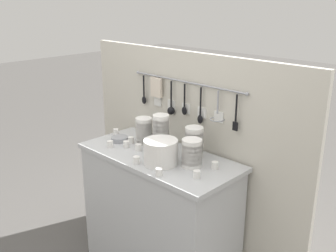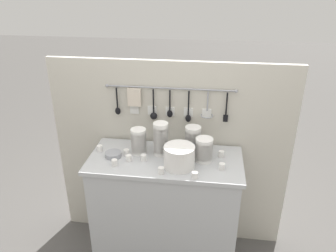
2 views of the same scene
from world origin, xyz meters
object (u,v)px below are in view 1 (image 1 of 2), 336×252
Objects in this scene: bowl_stack_back_corner at (192,153)px; plate_stack at (161,152)px; steel_mixing_bowl at (120,139)px; bowl_stack_wide_centre at (144,131)px; cup_mid_row at (197,174)px; cup_front_right at (126,144)px; cup_front_left at (138,147)px; cup_edge_far at (215,165)px; bowl_stack_short_front at (161,133)px; cup_edge_near at (159,172)px; cup_by_caddy at (131,140)px; bowl_stack_nested_right at (194,142)px; cup_back_right at (110,144)px; cup_back_left at (136,160)px; cup_beside_plates at (116,132)px.

plate_stack is (-0.17, -0.10, -0.01)m from bowl_stack_back_corner.
plate_stack is 1.78× the size of steel_mixing_bowl.
cup_mid_row is at bearing -13.62° from bowl_stack_wide_centre.
cup_mid_row is 0.67m from cup_front_right.
cup_edge_far is (0.56, 0.13, 0.00)m from cup_front_left.
cup_edge_near is at bearing -46.47° from bowl_stack_short_front.
cup_by_caddy is at bearing 18.93° from steel_mixing_bowl.
steel_mixing_bowl is 2.62× the size of cup_mid_row.
cup_front_right is (-0.45, -0.20, -0.08)m from bowl_stack_nested_right.
bowl_stack_nested_right is 0.61m from cup_back_right.
cup_back_left is 1.00× the size of cup_mid_row.
bowl_stack_nested_right is at bearing 165.81° from cup_edge_far.
plate_stack is at bearing -108.75° from bowl_stack_nested_right.
steel_mixing_bowl is 2.62× the size of cup_beside_plates.
steel_mixing_bowl is (-0.67, -0.03, -0.07)m from bowl_stack_back_corner.
cup_back_left is at bearing -35.49° from cup_by_caddy.
cup_back_right and cup_edge_far have the same top height.
cup_front_right is (0.04, -0.08, 0.00)m from cup_by_caddy.
bowl_stack_nested_right is 0.24m from plate_stack.
cup_mid_row is (0.41, 0.11, 0.00)m from cup_back_left.
cup_front_right is (-0.54, -0.08, -0.07)m from bowl_stack_back_corner.
cup_edge_far is at bearing 59.91° from cup_edge_near.
cup_mid_row reaches higher than steel_mixing_bowl.
cup_by_caddy and cup_edge_near have the same top height.
bowl_stack_wide_centre is 0.41m from bowl_stack_nested_right.
cup_mid_row is at bearing -8.38° from cup_beside_plates.
cup_by_caddy is 0.58m from cup_edge_near.
cup_front_left is at bearing -21.89° from cup_by_caddy.
cup_beside_plates is 1.00× the size of cup_front_left.
cup_edge_near is at bearing -143.45° from cup_mid_row.
bowl_stack_back_corner is 3.83× the size of cup_front_right.
cup_back_right is (-0.30, -0.20, -0.10)m from bowl_stack_short_front.
bowl_stack_back_corner is (0.49, -0.05, -0.01)m from bowl_stack_wide_centre.
cup_edge_far is (0.18, 0.31, 0.00)m from cup_edge_near.
bowl_stack_short_front reaches higher than cup_front_right.
plate_stack is 4.67× the size of cup_front_right.
bowl_stack_wide_centre is 0.49m from bowl_stack_back_corner.
steel_mixing_bowl is at bearing -161.07° from cup_by_caddy.
cup_front_right is at bearing -23.59° from cup_beside_plates.
bowl_stack_back_corner is at bearing 78.16° from cup_edge_near.
bowl_stack_nested_right is 0.40m from cup_back_left.
steel_mixing_bowl is at bearing -177.16° from bowl_stack_back_corner.
cup_beside_plates is at bearing 154.51° from cup_back_left.
plate_stack is at bearing -9.67° from cup_front_left.
cup_mid_row and cup_edge_near have the same top height.
plate_stack is 0.19m from cup_edge_near.
bowl_stack_short_front is at bearing 34.26° from cup_back_right.
bowl_stack_nested_right is 0.71m from cup_beside_plates.
cup_by_caddy is 0.71m from cup_edge_far.
cup_by_caddy and cup_edge_far have the same top height.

